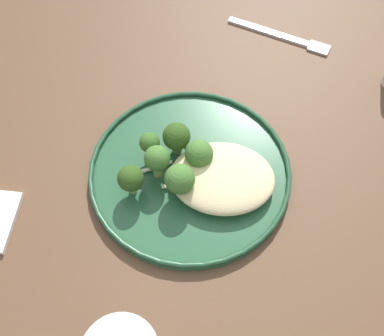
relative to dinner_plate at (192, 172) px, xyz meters
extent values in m
plane|color=#2D2B28|center=(-0.03, -0.04, -0.75)|extent=(6.00, 6.00, 0.00)
cube|color=brown|center=(-0.03, -0.04, -0.03)|extent=(1.40, 1.00, 0.04)
cylinder|color=#235133|center=(0.00, 0.00, 0.00)|extent=(0.29, 0.29, 0.01)
torus|color=#204B2E|center=(0.00, 0.00, 0.01)|extent=(0.29, 0.29, 0.01)
ellipsoid|color=beige|center=(-0.05, 0.02, 0.02)|extent=(0.15, 0.12, 0.03)
cylinder|color=#DBB77A|center=(-0.07, 0.02, 0.01)|extent=(0.03, 0.03, 0.01)
cylinder|color=#8E774F|center=(-0.07, 0.02, 0.02)|extent=(0.02, 0.02, 0.00)
cylinder|color=beige|center=(-0.05, 0.01, 0.01)|extent=(0.02, 0.02, 0.02)
cylinder|color=#988766|center=(-0.05, 0.01, 0.02)|extent=(0.02, 0.02, 0.00)
cylinder|color=#DBB77A|center=(-0.02, 0.03, 0.01)|extent=(0.03, 0.03, 0.01)
cylinder|color=#8E774F|center=(-0.02, 0.03, 0.02)|extent=(0.03, 0.03, 0.00)
cylinder|color=beige|center=(-0.02, -0.02, 0.01)|extent=(0.03, 0.03, 0.01)
cylinder|color=#988766|center=(-0.02, -0.02, 0.02)|extent=(0.02, 0.02, 0.00)
cylinder|color=#89A356|center=(0.04, 0.01, 0.02)|extent=(0.02, 0.02, 0.03)
sphere|color=#42702D|center=(0.04, 0.01, 0.04)|extent=(0.04, 0.04, 0.04)
cylinder|color=#89A356|center=(0.08, 0.04, 0.01)|extent=(0.01, 0.01, 0.02)
sphere|color=#2D4C19|center=(0.08, 0.04, 0.04)|extent=(0.04, 0.04, 0.04)
cylinder|color=#7A994C|center=(0.01, 0.04, 0.01)|extent=(0.01, 0.01, 0.02)
sphere|color=#42702D|center=(0.01, 0.04, 0.04)|extent=(0.04, 0.04, 0.04)
cylinder|color=#89A356|center=(0.02, -0.04, 0.01)|extent=(0.02, 0.02, 0.02)
sphere|color=#2D4C19|center=(0.02, -0.04, 0.04)|extent=(0.04, 0.04, 0.04)
cylinder|color=#89A356|center=(0.06, -0.02, 0.01)|extent=(0.02, 0.02, 0.03)
sphere|color=#386023|center=(0.06, -0.02, 0.04)|extent=(0.03, 0.03, 0.03)
cylinder|color=#89A356|center=(-0.01, -0.01, 0.01)|extent=(0.01, 0.01, 0.02)
sphere|color=#42702D|center=(-0.01, -0.01, 0.04)|extent=(0.04, 0.04, 0.04)
cube|color=silver|center=(0.01, -0.05, 0.01)|extent=(0.03, 0.05, 0.00)
cube|color=silver|center=(0.02, 0.03, 0.01)|extent=(0.04, 0.02, 0.00)
cube|color=silver|center=(0.05, 0.00, 0.01)|extent=(0.05, 0.03, 0.00)
cube|color=silver|center=(-0.11, -0.30, -0.01)|extent=(0.14, 0.06, 0.00)
cube|color=silver|center=(-0.20, -0.27, -0.01)|extent=(0.04, 0.04, 0.00)
camera|label=1|loc=(-0.03, 0.34, 0.58)|focal=43.99mm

